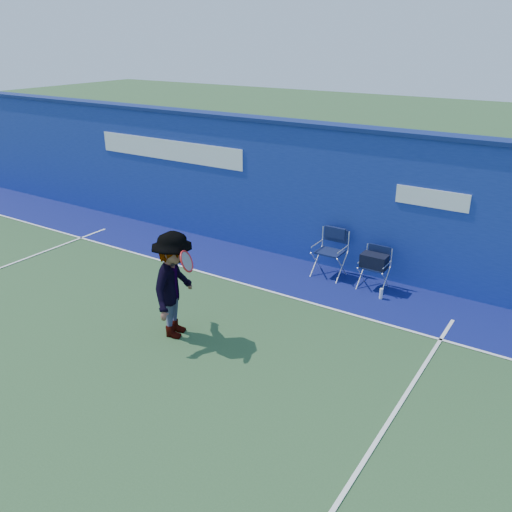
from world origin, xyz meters
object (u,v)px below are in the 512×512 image
Objects in this scene: directors_chair_left at (330,261)px; directors_chair_right at (374,272)px; water_bottle at (381,294)px; tennis_player at (174,285)px.

directors_chair_right is at bearing -5.34° from directors_chair_left.
directors_chair_left is 1.03m from directors_chair_right.
directors_chair_left reaches higher than water_bottle.
tennis_player is at bearing -121.32° from directors_chair_right.
water_bottle is at bearing -48.60° from directors_chair_right.
directors_chair_right is 0.54m from water_bottle.
directors_chair_left is 3.85m from tennis_player.
directors_chair_right is at bearing 58.68° from tennis_player.
tennis_player is (-2.47, -3.18, 0.82)m from water_bottle.
tennis_player is at bearing -127.82° from water_bottle.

